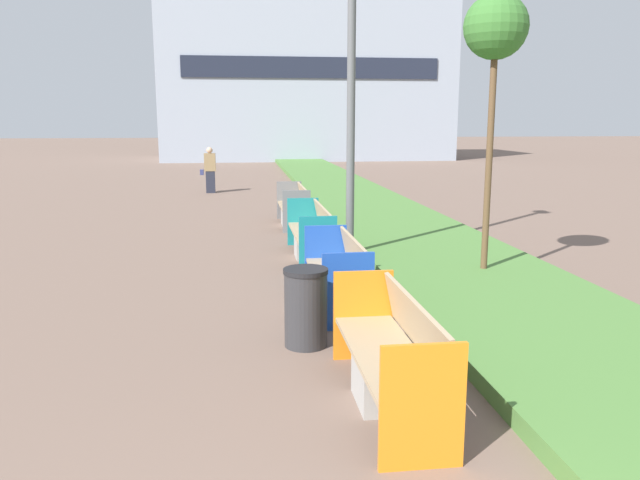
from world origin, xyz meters
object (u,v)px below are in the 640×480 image
at_px(bench_teal_frame, 312,237).
at_px(street_lamp_post, 352,23).
at_px(bench_orange_frame, 391,363).
at_px(bench_grey_frame, 294,210).
at_px(litter_bin, 306,307).
at_px(bench_blue_frame, 338,280).
at_px(sapling_tree_near, 496,33).
at_px(pedestrian_walking, 210,170).

xyz_separation_m(bench_teal_frame, street_lamp_post, (0.61, -0.48, 3.63)).
bearing_deg(street_lamp_post, bench_orange_frame, -96.34).
bearing_deg(bench_grey_frame, litter_bin, -94.16).
relative_size(bench_blue_frame, sapling_tree_near, 0.46).
bearing_deg(bench_orange_frame, pedestrian_walking, 97.76).
bearing_deg(sapling_tree_near, bench_teal_frame, 142.20).
bearing_deg(pedestrian_walking, bench_grey_frame, -72.19).
xyz_separation_m(bench_teal_frame, bench_grey_frame, (-0.00, 3.58, -0.01)).
distance_m(bench_teal_frame, bench_grey_frame, 3.58).
distance_m(bench_orange_frame, bench_teal_frame, 5.97).
distance_m(bench_teal_frame, pedestrian_walking, 10.86).
xyz_separation_m(bench_orange_frame, litter_bin, (-0.59, 1.51, 0.07)).
relative_size(bench_blue_frame, pedestrian_walking, 1.26).
bearing_deg(bench_grey_frame, bench_blue_frame, -90.01).
bearing_deg(litter_bin, bench_blue_frame, 67.51).
bearing_deg(street_lamp_post, litter_bin, -106.73).
xyz_separation_m(bench_teal_frame, sapling_tree_near, (2.48, -1.92, 3.33)).
distance_m(bench_orange_frame, sapling_tree_near, 5.80).
bearing_deg(sapling_tree_near, litter_bin, -140.37).
xyz_separation_m(bench_blue_frame, bench_teal_frame, (0.01, 3.05, 0.01)).
height_order(bench_blue_frame, street_lamp_post, street_lamp_post).
xyz_separation_m(bench_orange_frame, pedestrian_walking, (-2.26, 16.59, 0.41)).
bearing_deg(pedestrian_walking, sapling_tree_near, -69.29).
height_order(litter_bin, sapling_tree_near, sapling_tree_near).
distance_m(bench_grey_frame, pedestrian_walking, 7.40).
height_order(bench_blue_frame, litter_bin, bench_blue_frame).
bearing_deg(bench_orange_frame, bench_teal_frame, 89.97).
height_order(litter_bin, street_lamp_post, street_lamp_post).
xyz_separation_m(bench_teal_frame, pedestrian_walking, (-2.26, 10.62, 0.40)).
xyz_separation_m(litter_bin, sapling_tree_near, (3.07, 2.54, 3.27)).
bearing_deg(bench_blue_frame, pedestrian_walking, 99.38).
height_order(bench_orange_frame, sapling_tree_near, sapling_tree_near).
height_order(bench_blue_frame, bench_teal_frame, same).
relative_size(bench_teal_frame, sapling_tree_near, 0.57).
relative_size(street_lamp_post, sapling_tree_near, 1.70).
relative_size(litter_bin, street_lamp_post, 0.12).
xyz_separation_m(bench_grey_frame, sapling_tree_near, (2.48, -5.50, 3.34)).
xyz_separation_m(bench_blue_frame, street_lamp_post, (0.61, 2.57, 3.64)).
xyz_separation_m(bench_blue_frame, pedestrian_walking, (-2.26, 13.66, 0.42)).
xyz_separation_m(bench_orange_frame, bench_grey_frame, (-0.00, 9.55, -0.00)).
bearing_deg(bench_orange_frame, bench_blue_frame, 90.05).
relative_size(bench_grey_frame, litter_bin, 2.38).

